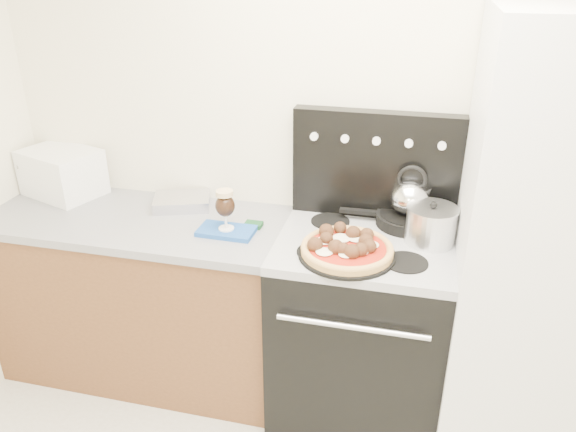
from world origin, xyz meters
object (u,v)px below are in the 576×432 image
(toaster_oven, at_px, (62,172))
(stock_pot, at_px, (431,226))
(fridge, at_px, (540,257))
(pizza_pan, at_px, (347,254))
(beer_glass, at_px, (225,210))
(skillet, at_px, (408,219))
(tea_kettle, at_px, (410,194))
(pizza, at_px, (347,247))
(stove_body, at_px, (359,331))
(oven_mitt, at_px, (227,231))
(base_cabinet, at_px, (147,298))

(toaster_oven, relative_size, stock_pot, 1.79)
(toaster_oven, bearing_deg, fridge, 13.69)
(pizza_pan, bearing_deg, beer_glass, 169.01)
(fridge, relative_size, skillet, 6.55)
(toaster_oven, height_order, skillet, toaster_oven)
(tea_kettle, bearing_deg, stock_pot, -75.86)
(fridge, relative_size, beer_glass, 9.92)
(pizza, xyz_separation_m, skillet, (0.23, 0.35, -0.01))
(stove_body, relative_size, oven_mitt, 3.46)
(base_cabinet, height_order, beer_glass, beer_glass)
(fridge, relative_size, toaster_oven, 5.05)
(oven_mitt, bearing_deg, beer_glass, 0.00)
(skillet, bearing_deg, tea_kettle, 0.00)
(pizza, height_order, skillet, pizza)
(base_cabinet, relative_size, fridge, 0.76)
(base_cabinet, bearing_deg, toaster_oven, 160.73)
(fridge, xyz_separation_m, beer_glass, (-1.32, -0.01, 0.07))
(oven_mitt, height_order, tea_kettle, tea_kettle)
(stock_pot, bearing_deg, pizza_pan, -148.41)
(stove_body, bearing_deg, skillet, 50.48)
(oven_mitt, bearing_deg, pizza, -10.99)
(base_cabinet, bearing_deg, pizza_pan, -9.30)
(base_cabinet, bearing_deg, pizza, -9.30)
(base_cabinet, height_order, pizza_pan, pizza_pan)
(toaster_oven, xyz_separation_m, stock_pot, (1.87, -0.14, -0.02))
(toaster_oven, distance_m, beer_glass, 1.00)
(oven_mitt, bearing_deg, base_cabinet, 172.70)
(tea_kettle, bearing_deg, pizza_pan, -142.57)
(toaster_oven, xyz_separation_m, tea_kettle, (1.77, 0.01, 0.05))
(stove_body, xyz_separation_m, pizza_pan, (-0.06, -0.15, 0.49))
(toaster_oven, xyz_separation_m, skillet, (1.77, 0.01, -0.07))
(beer_glass, distance_m, pizza_pan, 0.58)
(oven_mitt, distance_m, beer_glass, 0.11)
(fridge, xyz_separation_m, toaster_oven, (-2.30, 0.22, 0.07))
(skillet, bearing_deg, fridge, -23.43)
(stove_body, distance_m, toaster_oven, 1.71)
(beer_glass, distance_m, skillet, 0.83)
(tea_kettle, bearing_deg, skillet, 0.00)
(oven_mitt, bearing_deg, toaster_oven, 166.49)
(stock_pot, bearing_deg, skillet, 123.51)
(base_cabinet, xyz_separation_m, fridge, (1.80, -0.05, 0.52))
(pizza, distance_m, skillet, 0.42)
(skillet, bearing_deg, stove_body, -129.52)
(stove_body, bearing_deg, pizza_pan, -112.51)
(pizza_pan, bearing_deg, toaster_oven, 167.41)
(base_cabinet, relative_size, pizza_pan, 3.60)
(stock_pot, bearing_deg, pizza, -148.41)
(toaster_oven, distance_m, stock_pot, 1.87)
(oven_mitt, relative_size, skillet, 0.88)
(stove_body, xyz_separation_m, oven_mitt, (-0.62, -0.04, 0.47))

